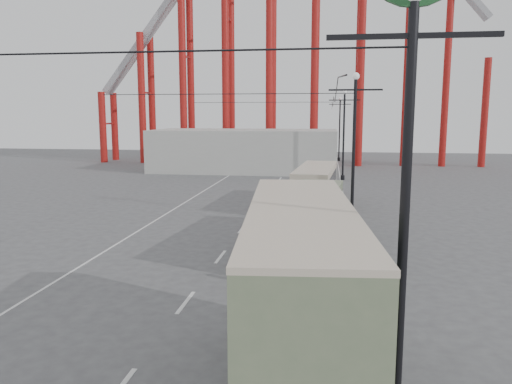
% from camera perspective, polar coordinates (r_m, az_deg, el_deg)
% --- Properties ---
extents(ground, '(160.00, 160.00, 0.00)m').
position_cam_1_polar(ground, '(15.21, -8.68, -18.01)').
color(ground, '#4B4B4D').
rests_on(ground, ground).
extents(road_markings, '(12.52, 120.00, 0.01)m').
position_cam_1_polar(road_markings, '(33.72, -0.32, -2.84)').
color(road_markings, silver).
rests_on(road_markings, ground).
extents(lamp_post_near, '(3.20, 0.44, 10.80)m').
position_cam_1_polar(lamp_post_near, '(10.11, 17.37, 14.20)').
color(lamp_post_near, black).
rests_on(lamp_post_near, ground).
extents(lamp_post_mid, '(3.20, 0.44, 9.32)m').
position_cam_1_polar(lamp_post_mid, '(31.06, 11.10, 4.69)').
color(lamp_post_mid, black).
rests_on(lamp_post_mid, ground).
extents(lamp_post_far, '(3.20, 0.44, 9.32)m').
position_cam_1_polar(lamp_post_far, '(53.01, 9.98, 6.39)').
color(lamp_post_far, black).
rests_on(lamp_post_far, ground).
extents(lamp_post_distant, '(3.20, 0.44, 9.32)m').
position_cam_1_polar(lamp_post_distant, '(74.99, 9.52, 7.09)').
color(lamp_post_distant, black).
rests_on(lamp_post_distant, ground).
extents(fairground_shed, '(22.00, 10.00, 5.00)m').
position_cam_1_polar(fairground_shed, '(60.95, -1.26, 4.78)').
color(fairground_shed, '#ADAEA8').
rests_on(fairground_shed, ground).
extents(double_decker_bus, '(3.06, 9.20, 4.85)m').
position_cam_1_polar(double_decker_bus, '(11.60, 5.06, -12.04)').
color(double_decker_bus, '#373E21').
rests_on(double_decker_bus, ground).
extents(single_decker_green, '(3.57, 10.74, 2.98)m').
position_cam_1_polar(single_decker_green, '(25.20, 6.11, -3.02)').
color(single_decker_green, '#657455').
rests_on(single_decker_green, ground).
extents(single_decker_cream, '(3.16, 9.96, 3.05)m').
position_cam_1_polar(single_decker_cream, '(37.00, 6.84, 0.84)').
color(single_decker_cream, beige).
rests_on(single_decker_cream, ground).
extents(pedestrian, '(0.77, 0.59, 1.87)m').
position_cam_1_polar(pedestrian, '(19.60, 4.95, -8.73)').
color(pedestrian, black).
rests_on(pedestrian, ground).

